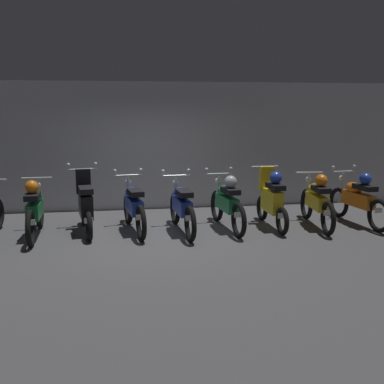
% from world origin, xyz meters
% --- Properties ---
extents(ground_plane, '(80.00, 80.00, 0.00)m').
position_xyz_m(ground_plane, '(0.00, 0.00, 0.00)').
color(ground_plane, '#4C4C4F').
extents(back_wall, '(16.12, 0.30, 2.93)m').
position_xyz_m(back_wall, '(0.00, 2.60, 1.46)').
color(back_wall, '#ADADB2').
rests_on(back_wall, ground).
extents(motorbike_slot_2, '(0.56, 1.95, 1.08)m').
position_xyz_m(motorbike_slot_2, '(-2.26, 0.40, 0.53)').
color(motorbike_slot_2, black).
rests_on(motorbike_slot_2, ground).
extents(motorbike_slot_3, '(0.58, 1.67, 1.29)m').
position_xyz_m(motorbike_slot_3, '(-1.36, 0.57, 0.53)').
color(motorbike_slot_3, black).
rests_on(motorbike_slot_3, ground).
extents(motorbike_slot_4, '(0.58, 1.94, 1.15)m').
position_xyz_m(motorbike_slot_4, '(-0.46, 0.51, 0.49)').
color(motorbike_slot_4, black).
rests_on(motorbike_slot_4, ground).
extents(motorbike_slot_5, '(0.59, 1.95, 1.15)m').
position_xyz_m(motorbike_slot_5, '(0.45, 0.31, 0.49)').
color(motorbike_slot_5, black).
rests_on(motorbike_slot_5, ground).
extents(motorbike_slot_6, '(0.59, 1.95, 1.15)m').
position_xyz_m(motorbike_slot_6, '(1.35, 0.41, 0.53)').
color(motorbike_slot_6, black).
rests_on(motorbike_slot_6, ground).
extents(motorbike_slot_7, '(0.56, 1.68, 1.18)m').
position_xyz_m(motorbike_slot_7, '(2.25, 0.40, 0.57)').
color(motorbike_slot_7, black).
rests_on(motorbike_slot_7, ground).
extents(motorbike_slot_8, '(0.56, 1.95, 1.08)m').
position_xyz_m(motorbike_slot_8, '(3.16, 0.30, 0.53)').
color(motorbike_slot_8, black).
rests_on(motorbike_slot_8, ground).
extents(motorbike_slot_9, '(0.58, 1.94, 1.15)m').
position_xyz_m(motorbike_slot_9, '(4.06, 0.34, 0.53)').
color(motorbike_slot_9, black).
rests_on(motorbike_slot_9, ground).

